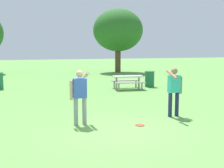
{
  "coord_description": "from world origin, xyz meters",
  "views": [
    {
      "loc": [
        -2.99,
        -7.01,
        2.23
      ],
      "look_at": [
        0.8,
        2.41,
        1.0
      ],
      "focal_mm": 45.15,
      "sensor_mm": 36.0,
      "label": 1
    }
  ],
  "objects_px": {
    "person_thrower": "(80,93)",
    "picnic_table_near": "(128,79)",
    "frisbee": "(140,125)",
    "trash_can_beside_table": "(150,79)",
    "person_catcher": "(174,88)",
    "tree_far_right": "(118,30)"
  },
  "relations": [
    {
      "from": "person_catcher",
      "to": "picnic_table_near",
      "type": "bearing_deg",
      "value": 78.11
    },
    {
      "from": "person_catcher",
      "to": "picnic_table_near",
      "type": "xyz_separation_m",
      "value": [
        1.39,
        6.61,
        -0.4
      ]
    },
    {
      "from": "frisbee",
      "to": "tree_far_right",
      "type": "xyz_separation_m",
      "value": [
        7.24,
        18.65,
        4.14
      ]
    },
    {
      "from": "frisbee",
      "to": "picnic_table_near",
      "type": "height_order",
      "value": "picnic_table_near"
    },
    {
      "from": "frisbee",
      "to": "tree_far_right",
      "type": "distance_m",
      "value": 20.43
    },
    {
      "from": "picnic_table_near",
      "to": "tree_far_right",
      "type": "relative_size",
      "value": 0.31
    },
    {
      "from": "picnic_table_near",
      "to": "frisbee",
      "type": "bearing_deg",
      "value": -112.44
    },
    {
      "from": "person_catcher",
      "to": "tree_far_right",
      "type": "height_order",
      "value": "tree_far_right"
    },
    {
      "from": "person_thrower",
      "to": "picnic_table_near",
      "type": "bearing_deg",
      "value": 54.55
    },
    {
      "from": "person_thrower",
      "to": "trash_can_beside_table",
      "type": "height_order",
      "value": "person_thrower"
    },
    {
      "from": "frisbee",
      "to": "trash_can_beside_table",
      "type": "xyz_separation_m",
      "value": [
        4.64,
        7.63,
        0.47
      ]
    },
    {
      "from": "person_thrower",
      "to": "person_catcher",
      "type": "bearing_deg",
      "value": -2.82
    },
    {
      "from": "trash_can_beside_table",
      "to": "tree_far_right",
      "type": "xyz_separation_m",
      "value": [
        2.6,
        11.02,
        3.67
      ]
    },
    {
      "from": "tree_far_right",
      "to": "person_catcher",
      "type": "bearing_deg",
      "value": -107.41
    },
    {
      "from": "picnic_table_near",
      "to": "trash_can_beside_table",
      "type": "bearing_deg",
      "value": 14.81
    },
    {
      "from": "picnic_table_near",
      "to": "trash_can_beside_table",
      "type": "xyz_separation_m",
      "value": [
        1.67,
        0.44,
        -0.08
      ]
    },
    {
      "from": "person_thrower",
      "to": "person_catcher",
      "type": "distance_m",
      "value": 3.21
    },
    {
      "from": "picnic_table_near",
      "to": "tree_far_right",
      "type": "bearing_deg",
      "value": 69.55
    },
    {
      "from": "tree_far_right",
      "to": "person_thrower",
      "type": "bearing_deg",
      "value": -116.34
    },
    {
      "from": "trash_can_beside_table",
      "to": "person_thrower",
      "type": "bearing_deg",
      "value": -132.25
    },
    {
      "from": "person_thrower",
      "to": "trash_can_beside_table",
      "type": "distance_m",
      "value": 9.32
    },
    {
      "from": "frisbee",
      "to": "trash_can_beside_table",
      "type": "distance_m",
      "value": 8.94
    }
  ]
}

